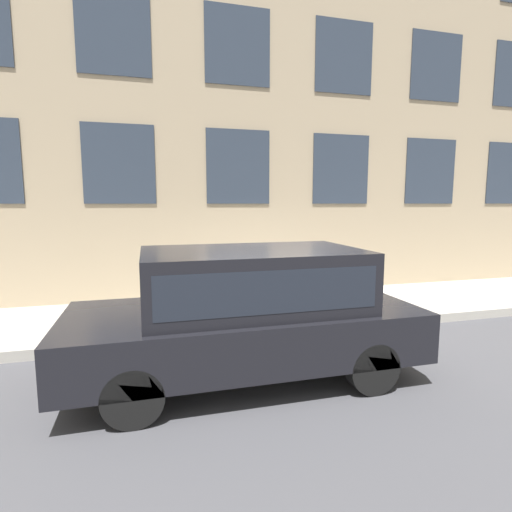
# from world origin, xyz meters

# --- Properties ---
(ground_plane) EXTENTS (80.00, 80.00, 0.00)m
(ground_plane) POSITION_xyz_m (0.00, 0.00, 0.00)
(ground_plane) COLOR #47474C
(sidewalk) EXTENTS (2.83, 60.00, 0.18)m
(sidewalk) POSITION_xyz_m (1.41, 0.00, 0.09)
(sidewalk) COLOR #B2ADA3
(sidewalk) RESTS_ON ground_plane
(building_facade) EXTENTS (0.33, 40.00, 10.43)m
(building_facade) POSITION_xyz_m (2.98, 0.00, 5.23)
(building_facade) COLOR tan
(building_facade) RESTS_ON ground_plane
(fire_hydrant) EXTENTS (0.34, 0.45, 0.73)m
(fire_hydrant) POSITION_xyz_m (0.69, 0.51, 0.55)
(fire_hydrant) COLOR #2D7260
(fire_hydrant) RESTS_ON sidewalk
(person) EXTENTS (0.34, 0.23, 1.41)m
(person) POSITION_xyz_m (1.10, -0.32, 1.03)
(person) COLOR #232328
(person) RESTS_ON sidewalk
(parked_truck_charcoal_near) EXTENTS (1.98, 4.65, 1.77)m
(parked_truck_charcoal_near) POSITION_xyz_m (-1.39, 0.83, 1.01)
(parked_truck_charcoal_near) COLOR black
(parked_truck_charcoal_near) RESTS_ON ground_plane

